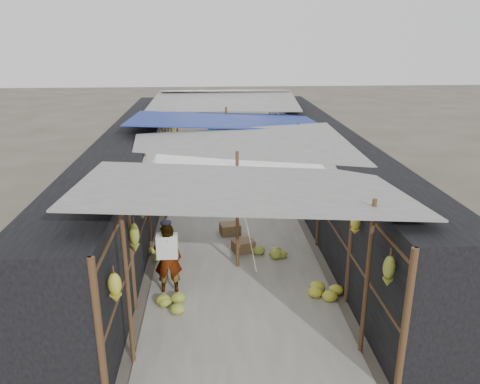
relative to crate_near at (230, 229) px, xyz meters
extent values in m
plane|color=#6B6356|center=(0.08, -4.75, -0.15)|extent=(80.00, 80.00, 0.00)
cube|color=#9E998E|center=(0.08, 1.75, -0.14)|extent=(3.60, 16.00, 0.02)
cube|color=black|center=(-2.62, 1.75, 1.00)|extent=(1.40, 15.00, 2.30)
cube|color=black|center=(2.78, 1.75, 1.00)|extent=(1.40, 15.00, 2.30)
cube|color=olive|center=(0.00, 0.00, 0.00)|extent=(0.55, 0.48, 0.29)
cube|color=olive|center=(0.26, -1.01, 0.00)|extent=(0.58, 0.52, 0.28)
cube|color=olive|center=(-0.60, 4.29, -0.02)|extent=(0.45, 0.39, 0.25)
cylinder|color=black|center=(1.78, 2.19, -0.05)|extent=(0.67, 0.67, 0.20)
imported|color=white|center=(-1.32, -2.70, 0.58)|extent=(0.55, 0.37, 1.46)
imported|color=#1E4697|center=(-0.24, 2.51, 0.72)|extent=(0.91, 0.75, 1.74)
imported|color=#4D4A43|center=(1.01, 1.65, 0.30)|extent=(0.44, 0.63, 0.89)
cylinder|color=brown|center=(-1.72, -4.75, 1.15)|extent=(0.07, 0.07, 2.60)
cylinder|color=brown|center=(1.88, -4.75, 1.15)|extent=(0.07, 0.07, 2.60)
cylinder|color=brown|center=(0.08, -1.75, 1.15)|extent=(0.07, 0.07, 2.60)
cylinder|color=brown|center=(-1.72, 1.25, 1.15)|extent=(0.07, 0.07, 2.60)
cylinder|color=brown|center=(1.88, 1.25, 1.15)|extent=(0.07, 0.07, 2.60)
cylinder|color=brown|center=(0.08, 4.25, 1.15)|extent=(0.07, 0.07, 2.60)
cylinder|color=brown|center=(-1.72, 7.25, 1.15)|extent=(0.07, 0.07, 2.60)
cylinder|color=brown|center=(1.88, 7.25, 1.15)|extent=(0.07, 0.07, 2.60)
cube|color=gray|center=(0.08, -3.75, 2.35)|extent=(5.21, 3.19, 0.52)
cube|color=gray|center=(0.28, -0.55, 2.20)|extent=(5.23, 3.73, 0.50)
cube|color=navy|center=(-0.02, 2.75, 2.30)|extent=(5.40, 3.60, 0.41)
cube|color=gray|center=(0.08, 6.05, 2.40)|extent=(5.37, 3.66, 0.27)
cube|color=gray|center=(0.18, 8.45, 2.50)|extent=(5.00, 1.99, 0.24)
cylinder|color=brown|center=(-1.92, 1.75, 1.90)|extent=(0.06, 15.00, 0.06)
cylinder|color=brown|center=(2.08, 1.75, 1.90)|extent=(0.06, 15.00, 0.06)
cylinder|color=gray|center=(0.08, 1.75, 1.90)|extent=(0.02, 15.00, 0.02)
cube|color=silver|center=(0.52, 3.68, 1.63)|extent=(0.60, 0.03, 0.55)
cube|color=#256F35|center=(-0.42, -1.74, 1.55)|extent=(0.60, 0.03, 0.70)
cube|color=#B6311C|center=(0.84, 1.31, 1.60)|extent=(0.50, 0.03, 0.60)
cube|color=#18279E|center=(-0.14, 1.94, 1.60)|extent=(0.70, 0.03, 0.60)
cube|color=navy|center=(-0.22, 5.59, 1.60)|extent=(0.65, 0.03, 0.60)
ellipsoid|color=gold|center=(-1.80, -5.18, 1.41)|extent=(0.19, 0.16, 0.45)
ellipsoid|color=olive|center=(-1.80, -3.40, 1.35)|extent=(0.17, 0.14, 0.54)
ellipsoid|color=olive|center=(-1.80, -2.36, 1.50)|extent=(0.19, 0.17, 0.43)
ellipsoid|color=gold|center=(-1.80, -0.31, 1.41)|extent=(0.15, 0.13, 0.54)
ellipsoid|color=gold|center=(-1.80, 0.67, 1.46)|extent=(0.16, 0.13, 0.59)
ellipsoid|color=olive|center=(-1.80, 2.55, 1.66)|extent=(0.19, 0.16, 0.42)
ellipsoid|color=olive|center=(-1.80, 4.31, 1.42)|extent=(0.17, 0.14, 0.53)
ellipsoid|color=gold|center=(-1.80, 5.69, 1.51)|extent=(0.17, 0.15, 0.44)
ellipsoid|color=olive|center=(-1.80, 6.83, 1.45)|extent=(0.17, 0.15, 0.58)
ellipsoid|color=olive|center=(-1.80, 8.55, 1.53)|extent=(0.15, 0.13, 0.36)
ellipsoid|color=olive|center=(1.96, -5.31, 1.60)|extent=(0.17, 0.14, 0.47)
ellipsoid|color=gold|center=(1.96, -3.76, 1.65)|extent=(0.17, 0.15, 0.37)
ellipsoid|color=olive|center=(1.96, -2.26, 1.54)|extent=(0.19, 0.16, 0.44)
ellipsoid|color=gold|center=(1.96, -0.33, 1.49)|extent=(0.14, 0.12, 0.54)
ellipsoid|color=gold|center=(1.96, 0.83, 1.71)|extent=(0.18, 0.16, 0.38)
ellipsoid|color=olive|center=(1.96, 2.20, 1.52)|extent=(0.15, 0.12, 0.38)
ellipsoid|color=olive|center=(1.96, 3.74, 1.53)|extent=(0.17, 0.14, 0.56)
ellipsoid|color=olive|center=(1.96, 5.56, 1.44)|extent=(0.17, 0.15, 0.50)
ellipsoid|color=gold|center=(1.96, 6.68, 1.33)|extent=(0.17, 0.15, 0.57)
ellipsoid|color=gold|center=(1.96, 8.16, 1.68)|extent=(0.18, 0.15, 0.42)
ellipsoid|color=olive|center=(-1.27, -3.37, -0.02)|extent=(0.52, 0.44, 0.26)
ellipsoid|color=olive|center=(0.88, -1.42, 0.03)|extent=(0.72, 0.61, 0.36)
ellipsoid|color=olive|center=(-0.42, 1.54, 0.00)|extent=(0.57, 0.49, 0.29)
ellipsoid|color=olive|center=(-1.62, -1.16, 0.01)|extent=(0.63, 0.54, 0.32)
ellipsoid|color=olive|center=(-1.23, 4.06, -0.01)|extent=(0.54, 0.46, 0.27)
ellipsoid|color=gold|center=(1.78, -3.12, 0.00)|extent=(0.59, 0.50, 0.30)
ellipsoid|color=olive|center=(-1.61, 6.32, 0.02)|extent=(0.68, 0.58, 0.34)
ellipsoid|color=gold|center=(1.54, 3.16, 0.01)|extent=(0.64, 0.54, 0.32)
camera|label=1|loc=(-0.46, -10.91, 4.70)|focal=35.00mm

